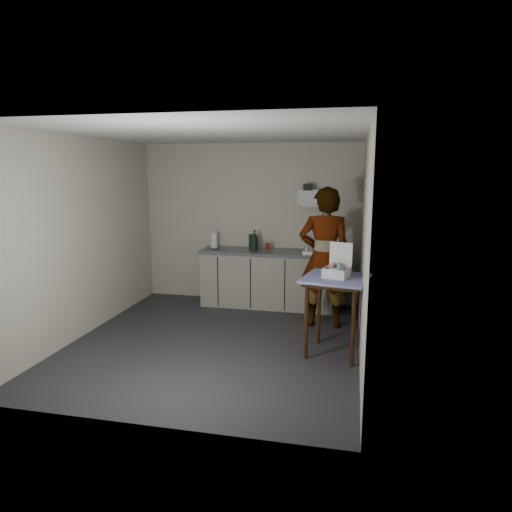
% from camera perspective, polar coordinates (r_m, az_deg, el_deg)
% --- Properties ---
extents(ground, '(4.00, 4.00, 0.00)m').
position_cam_1_polar(ground, '(5.99, -5.00, -10.62)').
color(ground, '#25252A').
rests_on(ground, ground).
extents(wall_back, '(3.60, 0.02, 2.60)m').
position_cam_1_polar(wall_back, '(7.55, -0.69, 4.07)').
color(wall_back, beige).
rests_on(wall_back, ground).
extents(wall_right, '(0.02, 4.00, 2.60)m').
position_cam_1_polar(wall_right, '(5.39, 13.25, 1.08)').
color(wall_right, beige).
rests_on(wall_right, ground).
extents(wall_left, '(0.02, 4.00, 2.60)m').
position_cam_1_polar(wall_left, '(6.41, -20.68, 2.18)').
color(wall_left, beige).
rests_on(wall_left, ground).
extents(ceiling, '(3.60, 4.00, 0.01)m').
position_cam_1_polar(ceiling, '(5.59, -5.45, 14.97)').
color(ceiling, white).
rests_on(ceiling, wall_back).
extents(kitchen_counter, '(2.24, 0.62, 0.91)m').
position_cam_1_polar(kitchen_counter, '(7.35, 1.86, -3.05)').
color(kitchen_counter, black).
rests_on(kitchen_counter, ground).
extents(wall_shelf, '(0.42, 0.18, 0.37)m').
position_cam_1_polar(wall_shelf, '(7.28, 6.92, 7.28)').
color(wall_shelf, white).
rests_on(wall_shelf, ground).
extents(side_table, '(0.86, 0.86, 0.95)m').
position_cam_1_polar(side_table, '(5.42, 9.97, -3.86)').
color(side_table, '#321C0B').
rests_on(side_table, ground).
extents(standing_man, '(0.75, 0.52, 1.96)m').
position_cam_1_polar(standing_man, '(6.36, 8.57, -0.24)').
color(standing_man, '#B2A593').
rests_on(standing_man, ground).
extents(soap_bottle, '(0.18, 0.18, 0.33)m').
position_cam_1_polar(soap_bottle, '(7.24, -0.20, 1.98)').
color(soap_bottle, black).
rests_on(soap_bottle, kitchen_counter).
extents(soda_can, '(0.06, 0.06, 0.12)m').
position_cam_1_polar(soda_can, '(7.29, 1.42, 1.21)').
color(soda_can, '#B32811').
rests_on(soda_can, kitchen_counter).
extents(dark_bottle, '(0.08, 0.08, 0.26)m').
position_cam_1_polar(dark_bottle, '(7.27, -0.61, 1.74)').
color(dark_bottle, black).
rests_on(dark_bottle, kitchen_counter).
extents(paper_towel, '(0.15, 0.15, 0.27)m').
position_cam_1_polar(paper_towel, '(7.42, -5.24, 1.88)').
color(paper_towel, black).
rests_on(paper_towel, kitchen_counter).
extents(dish_rack, '(0.45, 0.33, 0.31)m').
position_cam_1_polar(dish_rack, '(7.20, 7.69, 1.07)').
color(dish_rack, white).
rests_on(dish_rack, kitchen_counter).
extents(bakery_box, '(0.34, 0.35, 0.39)m').
position_cam_1_polar(bakery_box, '(5.39, 10.09, -1.67)').
color(bakery_box, white).
rests_on(bakery_box, side_table).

